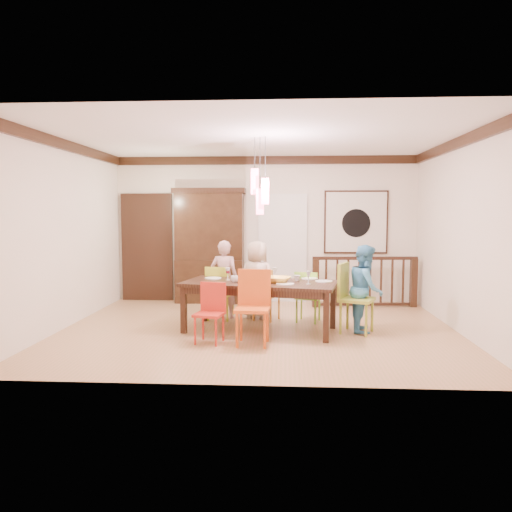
# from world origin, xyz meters

# --- Properties ---
(floor) EXTENTS (6.00, 6.00, 0.00)m
(floor) POSITION_xyz_m (0.00, 0.00, 0.00)
(floor) COLOR tan
(floor) RESTS_ON ground
(ceiling) EXTENTS (6.00, 6.00, 0.00)m
(ceiling) POSITION_xyz_m (0.00, 0.00, 2.90)
(ceiling) COLOR white
(ceiling) RESTS_ON wall_back
(wall_back) EXTENTS (6.00, 0.00, 6.00)m
(wall_back) POSITION_xyz_m (0.00, 2.50, 1.45)
(wall_back) COLOR beige
(wall_back) RESTS_ON floor
(wall_left) EXTENTS (0.00, 5.00, 5.00)m
(wall_left) POSITION_xyz_m (-3.00, 0.00, 1.45)
(wall_left) COLOR beige
(wall_left) RESTS_ON floor
(wall_right) EXTENTS (0.00, 5.00, 5.00)m
(wall_right) POSITION_xyz_m (3.00, 0.00, 1.45)
(wall_right) COLOR beige
(wall_right) RESTS_ON floor
(crown_molding) EXTENTS (6.00, 5.00, 0.16)m
(crown_molding) POSITION_xyz_m (0.00, 0.00, 2.82)
(crown_molding) COLOR black
(crown_molding) RESTS_ON wall_back
(panel_door) EXTENTS (1.04, 0.07, 2.24)m
(panel_door) POSITION_xyz_m (-2.40, 2.45, 1.05)
(panel_door) COLOR black
(panel_door) RESTS_ON wall_back
(white_doorway) EXTENTS (0.97, 0.05, 2.22)m
(white_doorway) POSITION_xyz_m (0.35, 2.46, 1.05)
(white_doorway) COLOR silver
(white_doorway) RESTS_ON wall_back
(painting) EXTENTS (1.25, 0.06, 1.25)m
(painting) POSITION_xyz_m (1.80, 2.46, 1.60)
(painting) COLOR black
(painting) RESTS_ON wall_back
(pendant_cluster) EXTENTS (0.27, 0.21, 1.14)m
(pendant_cluster) POSITION_xyz_m (0.03, -0.08, 2.11)
(pendant_cluster) COLOR #FF4C6A
(pendant_cluster) RESTS_ON ceiling
(dining_table) EXTENTS (2.43, 1.46, 0.75)m
(dining_table) POSITION_xyz_m (0.03, -0.08, 0.67)
(dining_table) COLOR black
(dining_table) RESTS_ON floor
(chair_far_left) EXTENTS (0.47, 0.47, 0.90)m
(chair_far_left) POSITION_xyz_m (-0.67, 0.68, 0.52)
(chair_far_left) COLOR gold
(chair_far_left) RESTS_ON floor
(chair_far_mid) EXTENTS (0.52, 0.52, 0.87)m
(chair_far_mid) POSITION_xyz_m (0.10, 0.69, 0.50)
(chair_far_mid) COLOR orange
(chair_far_mid) RESTS_ON floor
(chair_far_right) EXTENTS (0.47, 0.47, 0.84)m
(chair_far_right) POSITION_xyz_m (0.79, 0.59, 0.48)
(chair_far_right) COLOR #86CC33
(chair_far_right) RESTS_ON floor
(chair_near_left) EXTENTS (0.44, 0.44, 0.82)m
(chair_near_left) POSITION_xyz_m (-0.63, -0.84, 0.47)
(chair_near_left) COLOR red
(chair_near_left) RESTS_ON floor
(chair_near_mid) EXTENTS (0.48, 0.48, 1.01)m
(chair_near_mid) POSITION_xyz_m (-0.03, -0.90, 0.58)
(chair_near_mid) COLOR #D05218
(chair_near_mid) RESTS_ON floor
(chair_end_right) EXTENTS (0.61, 0.61, 1.04)m
(chair_end_right) POSITION_xyz_m (1.47, -0.13, 0.59)
(chair_end_right) COLOR #99A62F
(chair_end_right) RESTS_ON floor
(china_hutch) EXTENTS (1.43, 0.46, 2.27)m
(china_hutch) POSITION_xyz_m (-1.10, 2.30, 1.14)
(china_hutch) COLOR black
(china_hutch) RESTS_ON floor
(balustrade) EXTENTS (1.99, 0.21, 0.96)m
(balustrade) POSITION_xyz_m (1.91, 1.95, 0.50)
(balustrade) COLOR black
(balustrade) RESTS_ON floor
(person_far_left) EXTENTS (0.53, 0.39, 1.32)m
(person_far_left) POSITION_xyz_m (-0.62, 0.81, 0.66)
(person_far_left) COLOR #D19FA2
(person_far_left) RESTS_ON floor
(person_far_mid) EXTENTS (0.75, 0.61, 1.32)m
(person_far_mid) POSITION_xyz_m (-0.06, 0.81, 0.66)
(person_far_mid) COLOR beige
(person_far_mid) RESTS_ON floor
(person_end_right) EXTENTS (0.59, 0.70, 1.31)m
(person_end_right) POSITION_xyz_m (1.62, -0.03, 0.66)
(person_end_right) COLOR #4593C2
(person_end_right) RESTS_ON floor
(serving_bowl) EXTENTS (0.46, 0.46, 0.09)m
(serving_bowl) POSITION_xyz_m (0.31, -0.16, 0.79)
(serving_bowl) COLOR yellow
(serving_bowl) RESTS_ON dining_table
(small_bowl) EXTENTS (0.24, 0.24, 0.06)m
(small_bowl) POSITION_xyz_m (-0.11, -0.10, 0.78)
(small_bowl) COLOR white
(small_bowl) RESTS_ON dining_table
(cup_left) EXTENTS (0.16, 0.16, 0.10)m
(cup_left) POSITION_xyz_m (-0.34, -0.17, 0.80)
(cup_left) COLOR silver
(cup_left) RESTS_ON dining_table
(cup_right) EXTENTS (0.10, 0.10, 0.09)m
(cup_right) POSITION_xyz_m (0.59, 0.03, 0.79)
(cup_right) COLOR silver
(cup_right) RESTS_ON dining_table
(plate_far_left) EXTENTS (0.26, 0.26, 0.01)m
(plate_far_left) POSITION_xyz_m (-0.73, 0.22, 0.76)
(plate_far_left) COLOR white
(plate_far_left) RESTS_ON dining_table
(plate_far_mid) EXTENTS (0.26, 0.26, 0.01)m
(plate_far_mid) POSITION_xyz_m (0.03, 0.25, 0.76)
(plate_far_mid) COLOR white
(plate_far_mid) RESTS_ON dining_table
(plate_far_right) EXTENTS (0.26, 0.26, 0.01)m
(plate_far_right) POSITION_xyz_m (0.79, 0.27, 0.76)
(plate_far_right) COLOR white
(plate_far_right) RESTS_ON dining_table
(plate_near_left) EXTENTS (0.26, 0.26, 0.01)m
(plate_near_left) POSITION_xyz_m (-0.67, -0.41, 0.76)
(plate_near_left) COLOR white
(plate_near_left) RESTS_ON dining_table
(plate_near_mid) EXTENTS (0.26, 0.26, 0.01)m
(plate_near_mid) POSITION_xyz_m (0.41, -0.35, 0.76)
(plate_near_mid) COLOR white
(plate_near_mid) RESTS_ON dining_table
(plate_end_right) EXTENTS (0.26, 0.26, 0.01)m
(plate_end_right) POSITION_xyz_m (0.99, -0.04, 0.76)
(plate_end_right) COLOR white
(plate_end_right) RESTS_ON dining_table
(wine_glass_a) EXTENTS (0.08, 0.08, 0.19)m
(wine_glass_a) POSITION_xyz_m (-0.48, 0.07, 0.84)
(wine_glass_a) COLOR #590C19
(wine_glass_a) RESTS_ON dining_table
(wine_glass_b) EXTENTS (0.08, 0.08, 0.19)m
(wine_glass_b) POSITION_xyz_m (0.25, 0.16, 0.84)
(wine_glass_b) COLOR silver
(wine_glass_b) RESTS_ON dining_table
(wine_glass_c) EXTENTS (0.08, 0.08, 0.19)m
(wine_glass_c) POSITION_xyz_m (-0.03, -0.39, 0.84)
(wine_glass_c) COLOR #590C19
(wine_glass_c) RESTS_ON dining_table
(wine_glass_d) EXTENTS (0.08, 0.08, 0.19)m
(wine_glass_d) POSITION_xyz_m (0.75, -0.29, 0.84)
(wine_glass_d) COLOR silver
(wine_glass_d) RESTS_ON dining_table
(napkin) EXTENTS (0.18, 0.14, 0.01)m
(napkin) POSITION_xyz_m (-0.08, -0.40, 0.76)
(napkin) COLOR #D83359
(napkin) RESTS_ON dining_table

